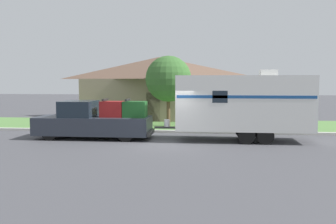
% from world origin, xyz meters
% --- Properties ---
extents(ground_plane, '(120.00, 120.00, 0.00)m').
position_xyz_m(ground_plane, '(0.00, 0.00, 0.00)').
color(ground_plane, '#47474C').
extents(curb_strip, '(80.00, 0.30, 0.14)m').
position_xyz_m(curb_strip, '(0.00, 3.75, 0.07)').
color(curb_strip, beige).
rests_on(curb_strip, ground_plane).
extents(lawn_strip, '(80.00, 7.00, 0.03)m').
position_xyz_m(lawn_strip, '(0.00, 7.40, 0.01)').
color(lawn_strip, '#568442').
rests_on(lawn_strip, ground_plane).
extents(house_across_street, '(11.79, 7.74, 4.86)m').
position_xyz_m(house_across_street, '(-2.00, 12.63, 2.52)').
color(house_across_street, gray).
rests_on(house_across_street, ground_plane).
extents(pickup_truck, '(5.97, 2.05, 2.04)m').
position_xyz_m(pickup_truck, '(-3.91, 1.25, 0.88)').
color(pickup_truck, black).
rests_on(pickup_truck, ground_plane).
extents(travel_trailer, '(7.67, 2.25, 3.50)m').
position_xyz_m(travel_trailer, '(3.63, 1.25, 1.88)').
color(travel_trailer, black).
rests_on(travel_trailer, ground_plane).
extents(mailbox, '(0.48, 0.20, 1.39)m').
position_xyz_m(mailbox, '(-2.60, 4.86, 1.07)').
color(mailbox, brown).
rests_on(mailbox, ground_plane).
extents(tree_in_yard, '(2.95, 2.95, 4.56)m').
position_xyz_m(tree_in_yard, '(-0.63, 6.60, 3.08)').
color(tree_in_yard, brown).
rests_on(tree_in_yard, ground_plane).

